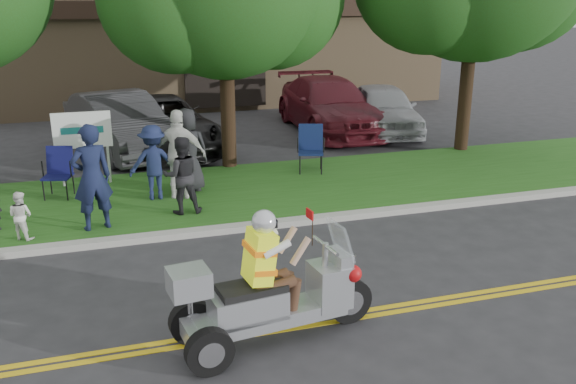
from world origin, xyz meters
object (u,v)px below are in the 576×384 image
object	(u,v)px
spectator_adult_left	(92,177)
spectator_adult_right	(179,154)
trike_scooter	(268,297)
parked_car_far_right	(383,109)
lawn_chair_b	(59,169)
parked_car_left	(120,124)
lawn_chair_a	(311,145)
parked_car_right	(329,105)
parked_car_mid	(161,125)
spectator_adult_mid	(182,175)

from	to	relation	value
spectator_adult_left	spectator_adult_right	xyz separation A→B (m)	(1.73, 1.34, -0.04)
trike_scooter	parked_car_far_right	xyz separation A→B (m)	(6.72, 10.77, 0.14)
lawn_chair_b	parked_car_left	xyz separation A→B (m)	(1.43, 3.73, 0.13)
lawn_chair_a	parked_car_far_right	bearing A→B (deg)	63.60
parked_car_left	parked_car_right	size ratio (longest dim) A/B	0.88
parked_car_far_right	parked_car_mid	bearing A→B (deg)	-165.12
spectator_adult_right	parked_car_mid	distance (m)	4.61
spectator_adult_mid	parked_car_right	xyz separation A→B (m)	(5.58, 6.65, -0.04)
parked_car_right	trike_scooter	bearing A→B (deg)	-112.35
lawn_chair_a	spectator_adult_right	distance (m)	3.49
parked_car_left	parked_car_right	bearing A→B (deg)	-7.68
spectator_adult_left	spectator_adult_mid	xyz separation A→B (m)	(1.64, 0.39, -0.21)
parked_car_right	parked_car_far_right	bearing A→B (deg)	-23.12
spectator_adult_mid	parked_car_left	world-z (taller)	parked_car_left
trike_scooter	parked_car_far_right	bearing A→B (deg)	50.77
spectator_adult_mid	parked_car_right	size ratio (longest dim) A/B	0.27
trike_scooter	parked_car_far_right	size ratio (longest dim) A/B	0.61
trike_scooter	lawn_chair_a	distance (m)	7.55
lawn_chair_b	parked_car_far_right	bearing A→B (deg)	39.38
trike_scooter	spectator_adult_right	bearing A→B (deg)	85.85
lawn_chair_b	parked_car_mid	world-z (taller)	parked_car_mid
parked_car_left	parked_car_far_right	bearing A→B (deg)	-14.57
lawn_chair_b	spectator_adult_left	bearing A→B (deg)	-56.40
lawn_chair_a	parked_car_mid	bearing A→B (deg)	151.08
spectator_adult_mid	parked_car_mid	world-z (taller)	spectator_adult_mid
lawn_chair_a	spectator_adult_left	world-z (taller)	spectator_adult_left
trike_scooter	lawn_chair_b	xyz separation A→B (m)	(-2.75, 6.67, 0.07)
spectator_adult_mid	trike_scooter	bearing A→B (deg)	96.70
spectator_adult_left	spectator_adult_mid	size ratio (longest dim) A/B	1.28
trike_scooter	spectator_adult_mid	distance (m)	4.86
parked_car_right	parked_car_mid	bearing A→B (deg)	-166.62
trike_scooter	parked_car_mid	world-z (taller)	trike_scooter
spectator_adult_right	trike_scooter	bearing A→B (deg)	112.03
spectator_adult_left	parked_car_left	world-z (taller)	spectator_adult_left
lawn_chair_b	parked_car_left	distance (m)	4.00
parked_car_right	lawn_chair_a	bearing A→B (deg)	-113.97
parked_car_right	parked_car_left	bearing A→B (deg)	-168.61
trike_scooter	spectator_adult_left	distance (m)	4.92
lawn_chair_b	parked_car_mid	size ratio (longest dim) A/B	0.20
lawn_chair_b	spectator_adult_right	distance (m)	2.61
lawn_chair_b	spectator_adult_mid	xyz separation A→B (m)	(2.35, -1.83, 0.17)
lawn_chair_a	spectator_adult_mid	xyz separation A→B (m)	(-3.38, -2.11, 0.13)
lawn_chair_b	parked_car_mid	xyz separation A→B (m)	(2.50, 3.72, 0.05)
spectator_adult_mid	parked_car_far_right	xyz separation A→B (m)	(7.13, 5.93, -0.11)
trike_scooter	lawn_chair_b	bearing A→B (deg)	105.16
spectator_adult_mid	spectator_adult_left	bearing A→B (deg)	15.18
spectator_adult_right	parked_car_far_right	size ratio (longest dim) A/B	0.42
parked_car_far_right	spectator_adult_mid	bearing A→B (deg)	-128.47
spectator_adult_mid	parked_car_left	size ratio (longest dim) A/B	0.31
spectator_adult_right	lawn_chair_a	bearing A→B (deg)	-141.72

